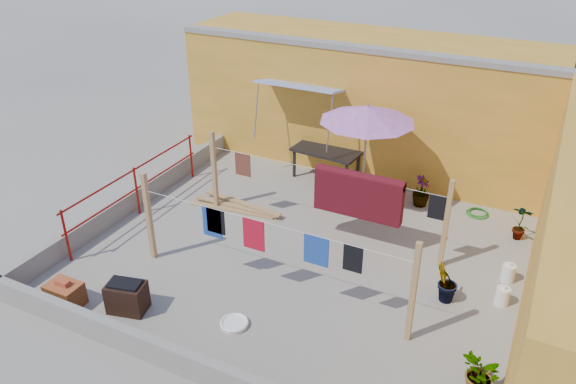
# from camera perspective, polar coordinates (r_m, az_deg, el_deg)

# --- Properties ---
(ground) EXTENTS (80.00, 80.00, 0.00)m
(ground) POSITION_cam_1_polar(r_m,az_deg,el_deg) (11.02, 1.44, -6.20)
(ground) COLOR #9E998E
(ground) RESTS_ON ground
(wall_back) EXTENTS (11.00, 3.27, 3.21)m
(wall_back) POSITION_cam_1_polar(r_m,az_deg,el_deg) (14.14, 11.65, 8.56)
(wall_back) COLOR gold
(wall_back) RESTS_ON ground
(parapet_front) EXTENTS (8.30, 0.16, 0.44)m
(parapet_front) POSITION_cam_1_polar(r_m,az_deg,el_deg) (8.52, -9.39, -17.14)
(parapet_front) COLOR gray
(parapet_front) RESTS_ON ground
(parapet_left) EXTENTS (0.16, 7.30, 0.44)m
(parapet_left) POSITION_cam_1_polar(r_m,az_deg,el_deg) (12.91, -15.14, -0.59)
(parapet_left) COLOR gray
(parapet_left) RESTS_ON ground
(red_railing) EXTENTS (0.05, 4.20, 1.10)m
(red_railing) POSITION_cam_1_polar(r_m,az_deg,el_deg) (12.41, -15.21, 0.81)
(red_railing) COLOR maroon
(red_railing) RESTS_ON ground
(clothesline_rig) EXTENTS (5.09, 2.35, 1.80)m
(clothesline_rig) POSITION_cam_1_polar(r_m,az_deg,el_deg) (10.69, 5.82, -0.90)
(clothesline_rig) COLOR tan
(clothesline_rig) RESTS_ON ground
(patio_umbrella) EXTENTS (2.53, 2.53, 2.42)m
(patio_umbrella) POSITION_cam_1_polar(r_m,az_deg,el_deg) (11.78, 8.09, 7.78)
(patio_umbrella) COLOR gray
(patio_umbrella) RESTS_ON ground
(outdoor_table) EXTENTS (1.67, 0.93, 0.76)m
(outdoor_table) POSITION_cam_1_polar(r_m,az_deg,el_deg) (13.57, 3.91, 4.02)
(outdoor_table) COLOR black
(outdoor_table) RESTS_ON ground
(brick_stack) EXTENTS (0.58, 0.43, 0.50)m
(brick_stack) POSITION_cam_1_polar(r_m,az_deg,el_deg) (10.36, -21.71, -9.62)
(brick_stack) COLOR #A55626
(brick_stack) RESTS_ON ground
(lumber_pile) EXTENTS (2.19, 0.61, 0.13)m
(lumber_pile) POSITION_cam_1_polar(r_m,az_deg,el_deg) (12.50, -5.24, -1.46)
(lumber_pile) COLOR tan
(lumber_pile) RESTS_ON ground
(brazier) EXTENTS (0.71, 0.56, 0.57)m
(brazier) POSITION_cam_1_polar(r_m,az_deg,el_deg) (9.88, -16.05, -10.17)
(brazier) COLOR black
(brazier) RESTS_ON ground
(white_basin) EXTENTS (0.47, 0.47, 0.08)m
(white_basin) POSITION_cam_1_polar(r_m,az_deg,el_deg) (9.39, -5.48, -13.14)
(white_basin) COLOR white
(white_basin) RESTS_ON ground
(water_jug_a) EXTENTS (0.24, 0.24, 0.37)m
(water_jug_a) POSITION_cam_1_polar(r_m,az_deg,el_deg) (10.35, 20.94, -9.84)
(water_jug_a) COLOR white
(water_jug_a) RESTS_ON ground
(water_jug_b) EXTENTS (0.24, 0.24, 0.38)m
(water_jug_b) POSITION_cam_1_polar(r_m,az_deg,el_deg) (10.95, 21.47, -7.66)
(water_jug_b) COLOR white
(water_jug_b) RESTS_ON ground
(green_hose) EXTENTS (0.49, 0.49, 0.07)m
(green_hose) POSITION_cam_1_polar(r_m,az_deg,el_deg) (12.94, 18.70, -2.02)
(green_hose) COLOR #1C791B
(green_hose) RESTS_ON ground
(plant_back_a) EXTENTS (0.75, 0.68, 0.73)m
(plant_back_a) POSITION_cam_1_polar(r_m,az_deg,el_deg) (12.64, 9.53, 0.15)
(plant_back_a) COLOR #1A5C1B
(plant_back_a) RESTS_ON ground
(plant_back_b) EXTENTS (0.44, 0.44, 0.71)m
(plant_back_b) POSITION_cam_1_polar(r_m,az_deg,el_deg) (12.81, 13.40, 0.09)
(plant_back_b) COLOR #1A5C1B
(plant_back_b) RESTS_ON ground
(plant_right_a) EXTENTS (0.46, 0.35, 0.79)m
(plant_right_a) POSITION_cam_1_polar(r_m,az_deg,el_deg) (12.17, 22.60, -2.84)
(plant_right_a) COLOR #1A5C1B
(plant_right_a) RESTS_ON ground
(plant_right_b) EXTENTS (0.51, 0.54, 0.77)m
(plant_right_b) POSITION_cam_1_polar(r_m,az_deg,el_deg) (9.98, 15.76, -8.89)
(plant_right_b) COLOR #1A5C1B
(plant_right_b) RESTS_ON ground
(plant_right_c) EXTENTS (0.71, 0.75, 0.67)m
(plant_right_c) POSITION_cam_1_polar(r_m,az_deg,el_deg) (8.57, 19.06, -17.23)
(plant_right_c) COLOR #1A5C1B
(plant_right_c) RESTS_ON ground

